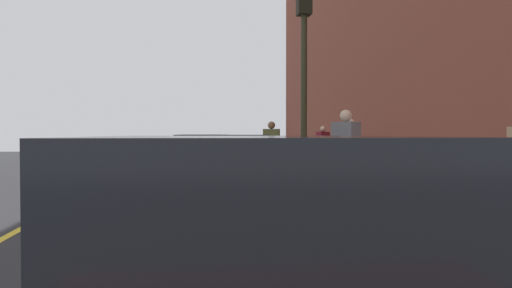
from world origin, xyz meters
name	(u,v)px	position (x,y,z in m)	size (l,w,h in m)	color
ground_plane	(209,182)	(0.00, 0.00, 0.00)	(56.00, 56.00, 0.00)	#28282B
sidewalk	(309,178)	(0.00, -3.30, 0.07)	(28.00, 4.60, 0.15)	#A39E93
lane_stripe_centre	(105,183)	(0.00, 3.20, 0.00)	(28.00, 0.14, 0.01)	gold
snow_bank_curb	(221,167)	(5.21, -0.70, 0.11)	(4.63, 0.56, 0.22)	white
parked_car_red	(256,272)	(-12.39, 0.09, 0.76)	(4.21, 1.92, 1.51)	black
parked_car_maroon	(217,173)	(-5.81, 0.01, 0.76)	(4.79, 1.97, 1.51)	black
parked_car_black	(204,157)	(0.87, 0.13, 0.76)	(4.42, 2.02, 1.51)	black
parked_car_charcoal	(202,151)	(6.78, 0.09, 0.76)	(4.59, 1.96, 1.51)	black
pedestrian_grey_coat	(346,153)	(-5.93, -2.57, 1.14)	(0.59, 0.55, 1.86)	black
pedestrian_olive_coat	(271,149)	(-1.03, -1.86, 1.09)	(0.56, 0.55, 1.76)	black
pedestrian_burgundy_coat	(323,147)	(1.94, -4.29, 1.04)	(0.51, 0.53, 1.68)	black
pedestrian_brown_coat	(350,147)	(-1.12, -4.31, 1.14)	(0.59, 0.56, 1.85)	black
traffic_light_pole	(304,52)	(-6.35, -1.61, 3.06)	(0.35, 0.26, 4.30)	#2D2D19
rolling_suitcase	(505,210)	(-8.70, -4.05, 0.42)	(0.34, 0.22, 0.89)	#471E19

